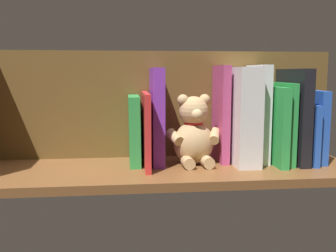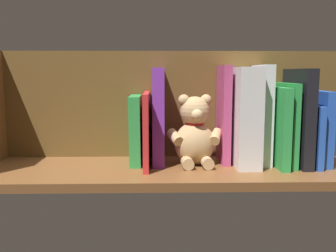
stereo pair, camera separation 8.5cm
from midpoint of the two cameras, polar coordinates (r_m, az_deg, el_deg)
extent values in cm
cube|color=brown|center=(103.50, 2.37, -6.59)|extent=(100.17, 31.37, 2.20)
cube|color=brown|center=(114.02, 1.97, 3.19)|extent=(100.17, 1.50, 30.89)
cube|color=blue|center=(115.32, 23.12, -0.14)|extent=(2.39, 16.94, 19.86)
cube|color=blue|center=(113.54, 21.95, -1.11)|extent=(1.63, 18.84, 16.28)
cube|color=black|center=(111.63, 20.62, 1.25)|extent=(2.88, 19.07, 25.71)
cube|color=green|center=(111.10, 18.99, 0.33)|extent=(1.68, 18.21, 21.99)
cube|color=green|center=(109.42, 17.76, 0.01)|extent=(2.17, 19.92, 20.97)
cube|color=silver|center=(110.48, 15.75, 1.68)|extent=(2.75, 14.74, 26.77)
cube|color=silver|center=(107.11, 13.35, 1.41)|extent=(6.12, 18.60, 26.15)
cube|color=#B23F72|center=(108.74, 10.40, 1.72)|extent=(2.21, 12.97, 26.67)
ellipsoid|color=tan|center=(105.22, 6.25, -2.57)|extent=(11.50, 10.42, 11.52)
sphere|color=tan|center=(104.00, 6.32, 2.17)|extent=(7.92, 7.92, 7.92)
sphere|color=tan|center=(104.37, 7.95, 3.80)|extent=(3.06, 3.06, 3.06)
sphere|color=tan|center=(103.22, 4.72, 3.80)|extent=(3.06, 3.06, 3.06)
sphere|color=#DBB77F|center=(100.78, 6.68, 1.64)|extent=(3.06, 3.06, 3.06)
cylinder|color=tan|center=(104.68, 9.36, -1.56)|extent=(4.21, 6.20, 4.26)
cylinder|color=tan|center=(102.56, 3.42, -1.66)|extent=(4.72, 6.27, 4.26)
cylinder|color=tan|center=(101.93, 8.18, -5.37)|extent=(3.31, 4.49, 3.06)
cylinder|color=tan|center=(100.90, 5.30, -5.46)|extent=(3.31, 4.49, 3.06)
torus|color=red|center=(104.36, 6.29, 0.45)|extent=(5.56, 5.56, 0.90)
cube|color=purple|center=(105.55, 0.88, 1.47)|extent=(3.11, 14.97, 25.96)
cube|color=red|center=(103.14, -0.79, -0.49)|extent=(1.44, 20.49, 19.50)
cube|color=green|center=(106.21, -2.45, -0.52)|extent=(3.11, 14.44, 18.53)
camera|label=1|loc=(0.04, -87.59, 0.33)|focal=41.47mm
camera|label=2|loc=(0.04, 92.41, -0.33)|focal=41.47mm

